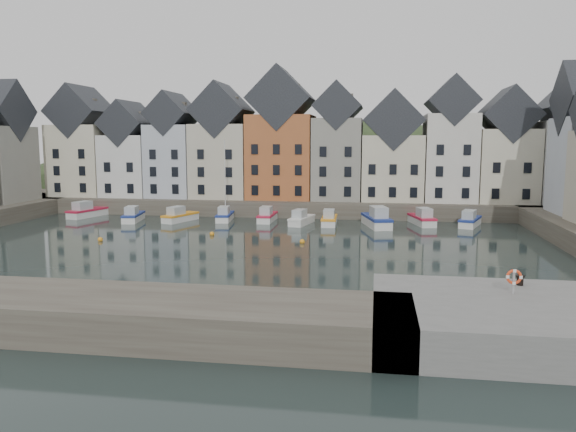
% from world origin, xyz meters
% --- Properties ---
extents(ground, '(260.00, 260.00, 0.00)m').
position_xyz_m(ground, '(0.00, 0.00, 0.00)').
color(ground, black).
rests_on(ground, ground).
extents(far_quay, '(90.00, 16.00, 2.00)m').
position_xyz_m(far_quay, '(0.00, 30.00, 1.00)').
color(far_quay, '#433C34').
rests_on(far_quay, ground).
extents(near_quay, '(18.00, 10.00, 2.00)m').
position_xyz_m(near_quay, '(22.00, -20.00, 1.00)').
color(near_quay, '#60605E').
rests_on(near_quay, ground).
extents(hillside, '(153.60, 70.40, 64.00)m').
position_xyz_m(hillside, '(0.02, 56.00, -17.96)').
color(hillside, '#243018').
rests_on(hillside, ground).
extents(far_terrace, '(72.37, 8.16, 17.78)m').
position_xyz_m(far_terrace, '(3.21, 28.00, 8.88)').
color(far_terrace, beige).
rests_on(far_terrace, far_quay).
extents(mooring_buoys, '(20.50, 5.50, 0.50)m').
position_xyz_m(mooring_buoys, '(-4.00, 5.33, 0.15)').
color(mooring_buoys, orange).
rests_on(mooring_buoys, ground).
extents(boat_a, '(3.26, 6.34, 2.33)m').
position_xyz_m(boat_a, '(-24.25, 19.19, 0.69)').
color(boat_a, silver).
rests_on(boat_a, ground).
extents(boat_b, '(2.75, 5.81, 2.14)m').
position_xyz_m(boat_b, '(-16.59, 16.44, 0.64)').
color(boat_b, silver).
rests_on(boat_b, ground).
extents(boat_c, '(3.36, 5.77, 2.12)m').
position_xyz_m(boat_c, '(-10.87, 17.18, 0.63)').
color(boat_c, silver).
rests_on(boat_c, ground).
extents(boat_d, '(2.27, 5.49, 10.19)m').
position_xyz_m(boat_d, '(-5.55, 18.75, 0.66)').
color(boat_d, silver).
rests_on(boat_d, ground).
extents(boat_e, '(1.76, 5.53, 2.12)m').
position_xyz_m(boat_e, '(-0.21, 18.90, 0.63)').
color(boat_e, silver).
rests_on(boat_e, ground).
extents(boat_f, '(2.72, 5.58, 2.06)m').
position_xyz_m(boat_f, '(4.28, 17.09, 0.61)').
color(boat_f, silver).
rests_on(boat_f, ground).
extents(boat_g, '(1.87, 5.52, 2.10)m').
position_xyz_m(boat_g, '(7.60, 17.36, 0.62)').
color(boat_g, silver).
rests_on(boat_g, ground).
extents(boat_h, '(3.78, 7.31, 2.69)m').
position_xyz_m(boat_h, '(13.17, 16.72, 0.80)').
color(boat_h, silver).
rests_on(boat_h, ground).
extents(boat_i, '(3.17, 6.20, 2.28)m').
position_xyz_m(boat_i, '(18.49, 19.20, 0.68)').
color(boat_i, silver).
rests_on(boat_i, ground).
extents(boat_j, '(3.46, 5.88, 2.16)m').
position_xyz_m(boat_j, '(23.87, 18.74, 0.64)').
color(boat_j, silver).
rests_on(boat_j, ground).
extents(mooring_bollard, '(0.48, 0.48, 0.56)m').
position_xyz_m(mooring_bollard, '(20.99, -16.50, 2.31)').
color(mooring_bollard, black).
rests_on(mooring_bollard, near_quay).
extents(life_ring_post, '(0.80, 0.17, 1.30)m').
position_xyz_m(life_ring_post, '(20.21, -18.37, 2.86)').
color(life_ring_post, gray).
rests_on(life_ring_post, near_quay).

